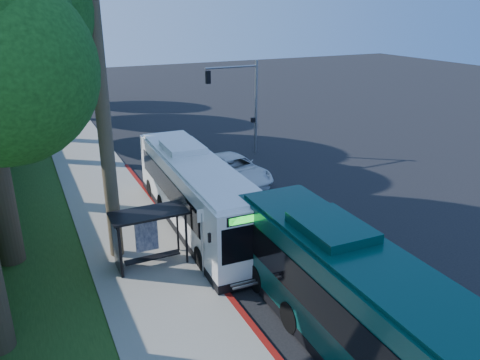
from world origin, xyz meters
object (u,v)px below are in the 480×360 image
bus_shelter (143,228)px  pickup (234,169)px  white_bus (196,191)px  teal_bus (367,310)px

bus_shelter → pickup: size_ratio=0.53×
white_bus → teal_bus: 11.69m
bus_shelter → pickup: bearing=44.6°
bus_shelter → white_bus: white_bus is taller
white_bus → teal_bus: (1.20, -11.63, 0.07)m
white_bus → teal_bus: size_ratio=0.96×
pickup → white_bus: bearing=-139.5°
white_bus → pickup: 6.72m
teal_bus → pickup: (3.24, 16.56, -1.11)m
bus_shelter → teal_bus: teal_bus is taller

